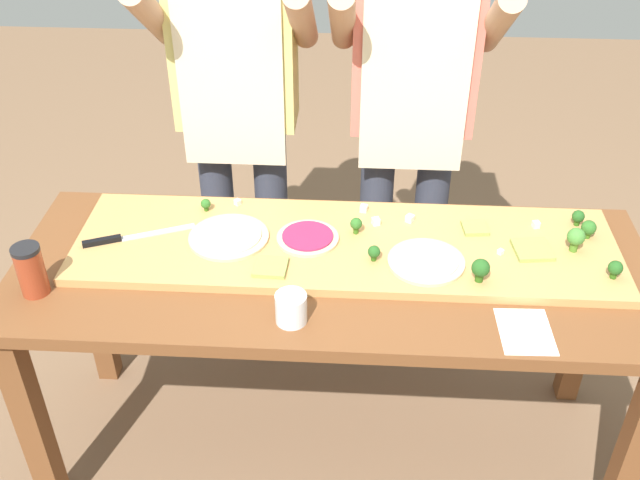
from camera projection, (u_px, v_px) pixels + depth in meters
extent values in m
plane|color=brown|center=(330.00, 443.00, 2.54)|extent=(8.00, 8.00, 0.00)
cube|color=brown|center=(33.00, 426.00, 2.14)|extent=(0.07, 0.07, 0.73)
cube|color=brown|center=(632.00, 455.00, 2.06)|extent=(0.07, 0.07, 0.73)
cube|color=brown|center=(94.00, 299.00, 2.61)|extent=(0.07, 0.07, 0.73)
cube|color=brown|center=(584.00, 318.00, 2.52)|extent=(0.07, 0.07, 0.73)
cube|color=brown|center=(333.00, 271.00, 2.11)|extent=(1.82, 0.69, 0.04)
cube|color=tan|center=(345.00, 246.00, 2.15)|extent=(1.57, 0.44, 0.03)
cube|color=#B7BABF|center=(159.00, 232.00, 2.18)|extent=(0.21, 0.10, 0.00)
cube|color=black|center=(102.00, 241.00, 2.14)|extent=(0.11, 0.06, 0.02)
cylinder|color=beige|center=(229.00, 237.00, 2.16)|extent=(0.23, 0.23, 0.01)
cylinder|color=beige|center=(229.00, 235.00, 2.16)|extent=(0.19, 0.19, 0.01)
cylinder|color=beige|center=(426.00, 262.00, 2.06)|extent=(0.22, 0.22, 0.01)
cylinder|color=silver|center=(426.00, 259.00, 2.06)|extent=(0.18, 0.18, 0.01)
cylinder|color=beige|center=(308.00, 238.00, 2.16)|extent=(0.18, 0.18, 0.01)
cylinder|color=#9E234C|center=(308.00, 236.00, 2.15)|extent=(0.15, 0.15, 0.01)
cube|color=#899E4C|center=(532.00, 250.00, 2.11)|extent=(0.12, 0.12, 0.01)
cube|color=#899E4C|center=(475.00, 228.00, 2.20)|extent=(0.08, 0.08, 0.01)
cube|color=#899E4C|center=(271.00, 267.00, 2.04)|extent=(0.09, 0.09, 0.01)
cylinder|color=#2C5915|center=(613.00, 275.00, 2.01)|extent=(0.02, 0.02, 0.02)
sphere|color=#23561E|center=(616.00, 268.00, 1.99)|extent=(0.04, 0.04, 0.04)
cylinder|color=#2C5915|center=(577.00, 222.00, 2.22)|extent=(0.02, 0.02, 0.02)
sphere|color=#23561E|center=(578.00, 216.00, 2.20)|extent=(0.04, 0.04, 0.04)
cylinder|color=#366618|center=(587.00, 235.00, 2.16)|extent=(0.02, 0.02, 0.02)
sphere|color=#2D6623|center=(589.00, 228.00, 2.15)|extent=(0.04, 0.04, 0.04)
cylinder|color=#487A23|center=(574.00, 246.00, 2.11)|extent=(0.02, 0.02, 0.03)
sphere|color=#427F33|center=(576.00, 237.00, 2.09)|extent=(0.05, 0.05, 0.05)
cylinder|color=#2C5915|center=(479.00, 277.00, 1.99)|extent=(0.02, 0.02, 0.03)
sphere|color=#23561E|center=(481.00, 268.00, 1.98)|extent=(0.05, 0.05, 0.05)
cylinder|color=#366618|center=(356.00, 230.00, 2.18)|extent=(0.02, 0.02, 0.02)
sphere|color=#2D6623|center=(356.00, 224.00, 2.17)|extent=(0.04, 0.04, 0.04)
cylinder|color=#366618|center=(206.00, 209.00, 2.28)|extent=(0.01, 0.01, 0.01)
sphere|color=#2D6623|center=(206.00, 204.00, 2.27)|extent=(0.03, 0.03, 0.03)
cylinder|color=#2C5915|center=(374.00, 258.00, 2.07)|extent=(0.02, 0.02, 0.02)
sphere|color=#23561E|center=(374.00, 252.00, 2.06)|extent=(0.04, 0.04, 0.04)
cube|color=silver|center=(536.00, 224.00, 2.20)|extent=(0.02, 0.02, 0.02)
cube|color=white|center=(501.00, 252.00, 2.10)|extent=(0.02, 0.02, 0.01)
cube|color=white|center=(364.00, 208.00, 2.28)|extent=(0.03, 0.03, 0.02)
cube|color=white|center=(410.00, 218.00, 2.23)|extent=(0.03, 0.03, 0.02)
cube|color=white|center=(376.00, 221.00, 2.22)|extent=(0.03, 0.03, 0.02)
cube|color=silver|center=(238.00, 202.00, 2.31)|extent=(0.02, 0.02, 0.02)
cylinder|color=white|center=(291.00, 308.00, 1.89)|extent=(0.08, 0.08, 0.08)
cylinder|color=white|center=(291.00, 313.00, 1.90)|extent=(0.07, 0.07, 0.05)
cylinder|color=#99381E|center=(31.00, 272.00, 1.96)|extent=(0.07, 0.07, 0.14)
cylinder|color=black|center=(25.00, 249.00, 1.92)|extent=(0.08, 0.08, 0.01)
cube|color=white|center=(525.00, 331.00, 1.87)|extent=(0.14, 0.18, 0.00)
cylinder|color=#333847|center=(221.00, 226.00, 2.82)|extent=(0.12, 0.12, 0.90)
cylinder|color=#333847|center=(273.00, 228.00, 2.81)|extent=(0.12, 0.12, 0.90)
cube|color=#D1C670|center=(234.00, 43.00, 2.40)|extent=(0.40, 0.20, 0.55)
cube|color=beige|center=(230.00, 80.00, 2.36)|extent=(0.34, 0.01, 0.60)
cylinder|color=tan|center=(151.00, 14.00, 2.26)|extent=(0.08, 0.39, 0.31)
cylinder|color=tan|center=(301.00, 17.00, 2.23)|extent=(0.08, 0.39, 0.31)
cylinder|color=#333847|center=(375.00, 232.00, 2.79)|extent=(0.12, 0.12, 0.90)
cylinder|color=#333847|center=(428.00, 234.00, 2.78)|extent=(0.12, 0.12, 0.90)
cube|color=#DB6B5B|center=(416.00, 47.00, 2.37)|extent=(0.40, 0.20, 0.55)
cube|color=beige|center=(415.00, 85.00, 2.33)|extent=(0.34, 0.01, 0.60)
cylinder|color=tan|center=(343.00, 18.00, 2.23)|extent=(0.08, 0.39, 0.31)
cylinder|color=tan|center=(498.00, 21.00, 2.20)|extent=(0.08, 0.39, 0.31)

